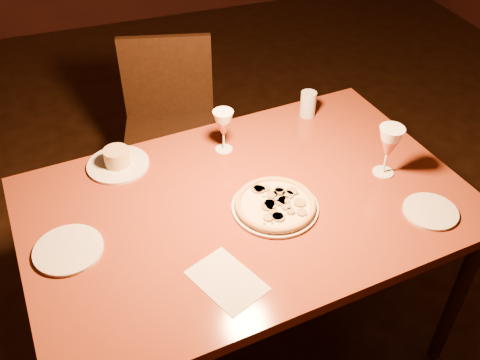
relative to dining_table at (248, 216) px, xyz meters
name	(u,v)px	position (x,y,z in m)	size (l,w,h in m)	color
floor	(270,307)	(0.16, 0.11, -0.76)	(7.00, 7.00, 0.00)	black
dining_table	(248,216)	(0.00, 0.00, 0.00)	(1.64, 1.14, 0.83)	maroon
chair_far	(170,124)	(-0.06, 0.99, -0.21)	(0.56, 0.56, 0.96)	black
pizza_plate	(275,205)	(0.08, -0.07, 0.09)	(0.30, 0.30, 0.03)	silver
ramekin_saucer	(117,161)	(-0.40, 0.35, 0.10)	(0.24, 0.24, 0.07)	silver
wine_glass_far	(223,131)	(0.02, 0.32, 0.16)	(0.08, 0.08, 0.18)	#CB6A54
wine_glass_right	(388,151)	(0.53, -0.02, 0.17)	(0.09, 0.09, 0.20)	#CB6A54
water_tumbler	(308,104)	(0.43, 0.43, 0.13)	(0.07, 0.07, 0.11)	#B4BFC4
side_plate_left	(68,250)	(-0.62, -0.03, 0.08)	(0.22, 0.22, 0.01)	silver
side_plate_near	(431,211)	(0.57, -0.27, 0.08)	(0.19, 0.19, 0.01)	silver
menu_card	(227,280)	(-0.18, -0.32, 0.07)	(0.16, 0.23, 0.00)	beige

